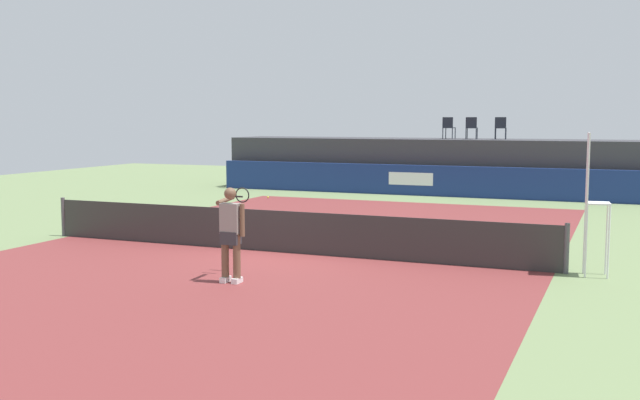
% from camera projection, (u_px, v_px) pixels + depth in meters
% --- Properties ---
extents(ground_plane, '(48.00, 48.00, 0.00)m').
position_uv_depth(ground_plane, '(329.00, 233.00, 19.68)').
color(ground_plane, '#6B7F51').
extents(court_inner, '(12.00, 22.00, 0.00)m').
position_uv_depth(court_inner, '(280.00, 252.00, 16.93)').
color(court_inner, maroon).
rests_on(court_inner, ground).
extents(sponsor_wall, '(18.00, 0.22, 1.20)m').
position_uv_depth(sponsor_wall, '(428.00, 181.00, 29.26)').
color(sponsor_wall, navy).
rests_on(sponsor_wall, ground).
extents(spectator_platform, '(18.00, 2.80, 2.20)m').
position_uv_depth(spectator_platform, '(439.00, 165.00, 30.86)').
color(spectator_platform, '#38383D').
rests_on(spectator_platform, ground).
extents(spectator_chair_far_left, '(0.47, 0.47, 0.89)m').
position_uv_depth(spectator_chair_far_left, '(449.00, 127.00, 30.64)').
color(spectator_chair_far_left, '#1E232D').
rests_on(spectator_chair_far_left, spectator_platform).
extents(spectator_chair_left, '(0.47, 0.47, 0.89)m').
position_uv_depth(spectator_chair_left, '(472.00, 127.00, 30.00)').
color(spectator_chair_left, '#1E232D').
rests_on(spectator_chair_left, spectator_platform).
extents(spectator_chair_center, '(0.48, 0.48, 0.89)m').
position_uv_depth(spectator_chair_center, '(501.00, 127.00, 29.75)').
color(spectator_chair_center, '#1E232D').
rests_on(spectator_chair_center, spectator_platform).
extents(umpire_chair, '(0.49, 0.49, 2.76)m').
position_uv_depth(umpire_chair, '(592.00, 194.00, 14.22)').
color(umpire_chair, white).
rests_on(umpire_chair, ground).
extents(tennis_net, '(12.40, 0.02, 0.95)m').
position_uv_depth(tennis_net, '(280.00, 232.00, 16.87)').
color(tennis_net, '#2D2D2D').
rests_on(tennis_net, ground).
extents(net_post_near, '(0.10, 0.10, 1.00)m').
position_uv_depth(net_post_near, '(63.00, 217.00, 19.23)').
color(net_post_near, '#4C4C51').
rests_on(net_post_near, ground).
extents(net_post_far, '(0.10, 0.10, 1.00)m').
position_uv_depth(net_post_far, '(567.00, 249.00, 14.52)').
color(net_post_far, '#4C4C51').
rests_on(net_post_far, ground).
extents(tennis_player, '(0.71, 1.12, 1.77)m').
position_uv_depth(tennis_player, '(231.00, 231.00, 13.71)').
color(tennis_player, white).
rests_on(tennis_player, court_inner).
extents(tennis_ball, '(0.07, 0.07, 0.07)m').
position_uv_depth(tennis_ball, '(268.00, 197.00, 28.46)').
color(tennis_ball, '#D8EA33').
rests_on(tennis_ball, court_inner).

